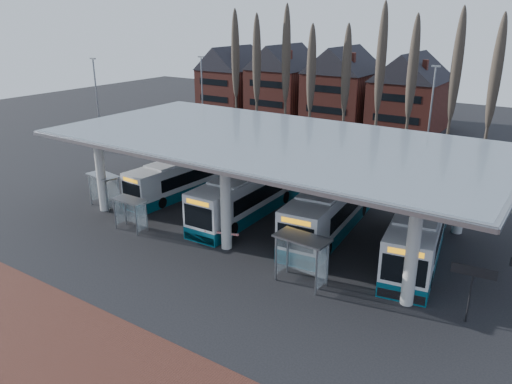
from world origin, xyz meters
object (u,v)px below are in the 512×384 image
Objects in this scene: bus_0 at (184,177)px; shelter_1 at (131,207)px; bus_3 at (419,230)px; bus_1 at (249,194)px; shelter_2 at (303,249)px; bus_2 at (332,208)px; shelter_0 at (105,183)px.

shelter_1 is at bearing -72.03° from bus_0.
bus_0 is 4.46× the size of shelter_1.
bus_3 is 5.07× the size of shelter_1.
bus_1 is 3.89× the size of shelter_2.
bus_3 is at bearing 21.77° from shelter_1.
bus_2 is at bearing 166.89° from bus_3.
bus_2 is 6.29m from bus_3.
shelter_0 is 18.90m from shelter_2.
shelter_2 is (13.68, 0.21, 0.41)m from shelter_1.
shelter_1 is (-18.07, -7.45, 0.05)m from bus_3.
shelter_2 reaches higher than shelter_1.
bus_3 is at bearing 0.02° from bus_1.
bus_0 is at bearing 174.40° from bus_2.
bus_2 is at bearing 3.49° from bus_0.
bus_0 is 3.71× the size of shelter_0.
bus_2 is at bearing 5.40° from bus_1.
shelter_2 is (18.81, -1.85, 0.18)m from shelter_0.
bus_2 is 5.14× the size of shelter_1.
shelter_1 is (-5.27, -7.03, 0.07)m from bus_1.
bus_1 is 4.94× the size of shelter_1.
bus_0 is 8.06m from shelter_1.
bus_2 is 17.89m from shelter_0.
bus_0 is at bearing 70.51° from shelter_0.
bus_3 reaches higher than bus_1.
bus_1 reaches higher than shelter_1.
bus_2 is at bearing 27.65° from shelter_0.
shelter_2 reaches higher than shelter_0.
shelter_1 is (-11.79, -7.86, 0.02)m from bus_2.
shelter_1 is 13.69m from shelter_2.
shelter_1 is 0.79× the size of shelter_2.
bus_0 reaches higher than shelter_0.
shelter_1 is at bearing -176.04° from shelter_2.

